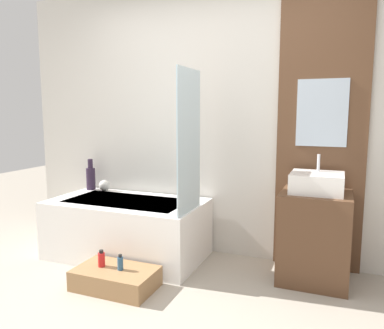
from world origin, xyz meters
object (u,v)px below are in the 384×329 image
at_px(bathtub, 127,228).
at_px(bottle_soap_primary, 101,259).
at_px(vase_round_light, 104,185).
at_px(vase_tall_dark, 91,177).
at_px(bottle_soap_secondary, 120,263).
at_px(sink, 317,183).
at_px(wooden_step_bench, 116,278).

xyz_separation_m(bathtub, bottle_soap_primary, (0.14, -0.62, -0.06)).
bearing_deg(bathtub, vase_round_light, 147.17).
xyz_separation_m(vase_tall_dark, vase_round_light, (0.18, -0.01, -0.08)).
distance_m(bathtub, vase_round_light, 0.63).
distance_m(vase_tall_dark, bottle_soap_primary, 1.29).
height_order(bathtub, bottle_soap_primary, bathtub).
height_order(bottle_soap_primary, bottle_soap_secondary, bottle_soap_primary).
relative_size(sink, vase_tall_dark, 1.22).
relative_size(vase_tall_dark, vase_round_light, 2.85).
bearing_deg(bottle_soap_secondary, vase_round_light, 130.11).
relative_size(bathtub, sink, 3.59).
relative_size(sink, bottle_soap_primary, 2.99).
bearing_deg(wooden_step_bench, bottle_soap_secondary, 0.00).
relative_size(vase_round_light, bottle_soap_primary, 0.86).
distance_m(vase_round_light, bottle_soap_secondary, 1.25).
bearing_deg(bathtub, wooden_step_bench, -66.63).
bearing_deg(vase_round_light, bathtub, -32.83).
xyz_separation_m(wooden_step_bench, bottle_soap_primary, (-0.13, 0.00, 0.14)).
height_order(wooden_step_bench, sink, sink).
bearing_deg(vase_round_light, bottle_soap_secondary, -49.89).
bearing_deg(bottle_soap_primary, sink, 25.28).
height_order(bathtub, wooden_step_bench, bathtub).
distance_m(sink, vase_round_light, 2.17).
xyz_separation_m(wooden_step_bench, vase_tall_dark, (-0.90, 0.92, 0.60)).
bearing_deg(sink, vase_tall_dark, 175.55).
xyz_separation_m(sink, bottle_soap_secondary, (-1.39, -0.74, -0.61)).
relative_size(wooden_step_bench, bottle_soap_secondary, 5.06).
distance_m(bathtub, sink, 1.79).
bearing_deg(vase_round_light, wooden_step_bench, -51.70).
height_order(sink, vase_round_light, sink).
distance_m(wooden_step_bench, vase_tall_dark, 1.42).
bearing_deg(bathtub, bottle_soap_secondary, -63.01).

